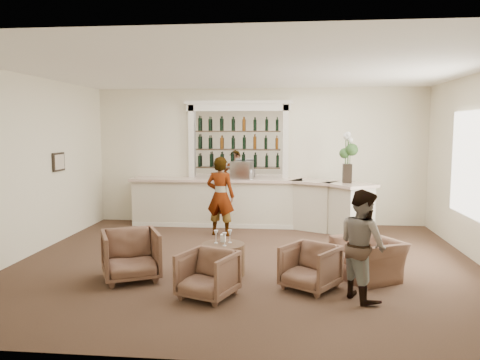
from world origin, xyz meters
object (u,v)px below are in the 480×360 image
object	(u,v)px
espresso_machine	(242,170)
guest	(362,244)
armchair_center	(208,275)
cocktail_table	(223,259)
armchair_far	(368,259)
flower_vase	(348,155)
sommelier	(220,196)
armchair_left	(131,255)
armchair_right	(310,267)
bar_counter	(251,203)

from	to	relation	value
espresso_machine	guest	bearing A→B (deg)	-55.09
armchair_center	cocktail_table	bearing A→B (deg)	107.65
armchair_far	flower_vase	bearing A→B (deg)	148.53
sommelier	guest	distance (m)	4.38
cocktail_table	armchair_far	distance (m)	2.28
armchair_center	espresso_machine	bearing A→B (deg)	111.51
cocktail_table	guest	world-z (taller)	guest
guest	armchair_left	bearing A→B (deg)	55.26
cocktail_table	armchair_left	distance (m)	1.45
armchair_far	armchair_left	bearing A→B (deg)	-113.81
cocktail_table	armchair_right	distance (m)	1.47
flower_vase	armchair_right	bearing A→B (deg)	-104.43
guest	flower_vase	distance (m)	4.17
flower_vase	bar_counter	bearing A→B (deg)	167.01
guest	armchair_right	size ratio (longest dim) A/B	2.10
armchair_left	sommelier	bearing A→B (deg)	47.34
cocktail_table	armchair_right	xyz separation A→B (m)	(1.35, -0.56, 0.08)
cocktail_table	armchair_far	world-z (taller)	armchair_far
espresso_machine	flower_vase	xyz separation A→B (m)	(2.38, -0.54, 0.42)
armchair_left	armchair_far	world-z (taller)	armchair_left
sommelier	flower_vase	distance (m)	2.93
sommelier	armchair_left	size ratio (longest dim) A/B	2.04
bar_counter	armchair_far	xyz separation A→B (m)	(2.13, -3.64, -0.26)
armchair_left	armchair_center	size ratio (longest dim) A/B	1.19
flower_vase	armchair_center	bearing A→B (deg)	-119.47
armchair_right	espresso_machine	size ratio (longest dim) A/B	1.52
flower_vase	guest	bearing A→B (deg)	-93.89
armchair_right	espresso_machine	distance (m)	4.62
cocktail_table	armchair_left	xyz separation A→B (m)	(-1.38, -0.41, 0.14)
sommelier	armchair_left	distance (m)	3.33
cocktail_table	sommelier	xyz separation A→B (m)	(-0.44, 2.75, 0.62)
cocktail_table	sommelier	world-z (taller)	sommelier
armchair_right	espresso_machine	bearing A→B (deg)	141.88
sommelier	armchair_right	size ratio (longest dim) A/B	2.40
bar_counter	guest	world-z (taller)	guest
armchair_center	armchair_right	xyz separation A→B (m)	(1.43, 0.49, 0.00)
espresso_machine	bar_counter	bearing A→B (deg)	0.20
bar_counter	armchair_center	world-z (taller)	bar_counter
armchair_far	sommelier	bearing A→B (deg)	-165.74
armchair_center	flower_vase	size ratio (longest dim) A/B	0.64
armchair_left	bar_counter	bearing A→B (deg)	43.48
armchair_left	armchair_right	xyz separation A→B (m)	(2.74, -0.15, -0.06)
sommelier	armchair_left	xyz separation A→B (m)	(-0.94, -3.16, -0.48)
armchair_left	cocktail_table	bearing A→B (deg)	-9.53
sommelier	espresso_machine	xyz separation A→B (m)	(0.37, 0.96, 0.48)
bar_counter	armchair_right	xyz separation A→B (m)	(1.21, -4.24, -0.25)
guest	armchair_right	xyz separation A→B (m)	(-0.69, 0.30, -0.43)
armchair_left	espresso_machine	bearing A→B (deg)	46.25
armchair_far	flower_vase	world-z (taller)	flower_vase
armchair_far	espresso_machine	bearing A→B (deg)	-178.27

